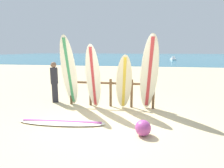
% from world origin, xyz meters
% --- Properties ---
extents(ground_plane, '(120.00, 120.00, 0.00)m').
position_xyz_m(ground_plane, '(0.00, 0.00, 0.00)').
color(ground_plane, '#D3BC8C').
extents(ocean_water, '(120.00, 80.00, 0.01)m').
position_xyz_m(ocean_water, '(0.00, 58.00, 0.00)').
color(ocean_water, teal).
rests_on(ocean_water, ground).
extents(surfboard_rack, '(3.13, 0.09, 1.01)m').
position_xyz_m(surfboard_rack, '(-0.16, 1.56, 0.62)').
color(surfboard_rack, brown).
rests_on(surfboard_rack, ground).
extents(surfboard_leaning_far_left, '(0.56, 0.85, 2.53)m').
position_xyz_m(surfboard_leaning_far_left, '(-1.59, 1.26, 1.27)').
color(surfboard_leaning_far_left, white).
rests_on(surfboard_leaning_far_left, ground).
extents(surfboard_leaning_left, '(0.50, 0.67, 2.22)m').
position_xyz_m(surfboard_leaning_left, '(-0.68, 1.12, 1.11)').
color(surfboard_leaning_left, white).
rests_on(surfboard_leaning_left, ground).
extents(surfboard_leaning_center_left, '(0.65, 0.88, 1.90)m').
position_xyz_m(surfboard_leaning_center_left, '(0.36, 1.15, 0.95)').
color(surfboard_leaning_center_left, beige).
rests_on(surfboard_leaning_center_left, ground).
extents(surfboard_leaning_center, '(0.70, 0.80, 2.54)m').
position_xyz_m(surfboard_leaning_center, '(1.17, 1.29, 1.27)').
color(surfboard_leaning_center, silver).
rests_on(surfboard_leaning_center, ground).
extents(surfboard_lying_on_sand, '(2.49, 0.67, 0.08)m').
position_xyz_m(surfboard_lying_on_sand, '(-1.24, -0.24, 0.04)').
color(surfboard_lying_on_sand, white).
rests_on(surfboard_lying_on_sand, ground).
extents(beachgoer_standing, '(0.29, 0.23, 1.58)m').
position_xyz_m(beachgoer_standing, '(-2.40, 1.72, 0.87)').
color(beachgoer_standing, '#26262D').
rests_on(beachgoer_standing, ground).
extents(small_boat_offshore, '(0.80, 2.76, 0.71)m').
position_xyz_m(small_boat_offshore, '(6.99, 34.08, 0.26)').
color(small_boat_offshore, silver).
rests_on(small_boat_offshore, ocean_water).
extents(beach_ball, '(0.39, 0.39, 0.39)m').
position_xyz_m(beach_ball, '(1.00, -0.61, 0.19)').
color(beach_ball, '#A53F8C').
rests_on(beach_ball, ground).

